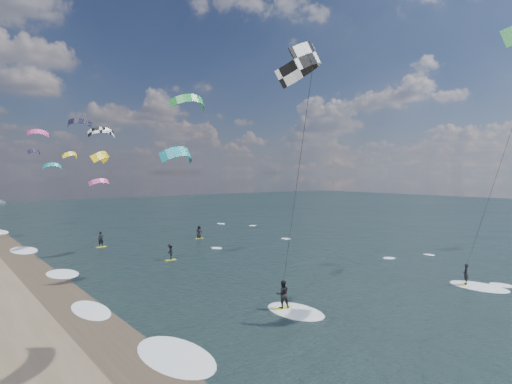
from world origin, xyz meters
TOP-DOWN VIEW (x-y plane):
  - ground at (0.00, 0.00)m, footprint 260.00×260.00m
  - wet_sand_strip at (-12.00, 10.00)m, footprint 3.00×240.00m
  - kitesurfer_near_b at (-4.35, 3.76)m, footprint 6.80×9.31m
  - far_kitesurfers at (1.41, 31.44)m, footprint 13.05×12.10m
  - bg_kite_field at (-0.18, 53.73)m, footprint 11.58×75.29m
  - shoreline_surf at (-10.80, 14.75)m, footprint 2.40×79.40m

SIDE VIEW (x-z plane):
  - ground at x=0.00m, z-range 0.00..0.00m
  - shoreline_surf at x=-10.80m, z-range -0.06..0.06m
  - wet_sand_strip at x=-12.00m, z-range 0.00..0.01m
  - far_kitesurfers at x=1.41m, z-range -0.06..1.68m
  - kitesurfer_near_b at x=-4.35m, z-range 2.17..16.59m
  - bg_kite_field at x=-0.18m, z-range 7.50..17.57m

